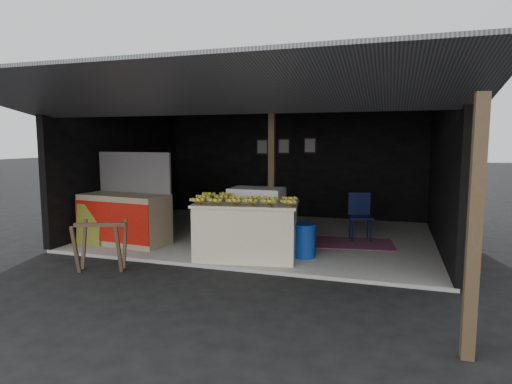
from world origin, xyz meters
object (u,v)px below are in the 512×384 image
(white_crate, at_px, (257,217))
(neighbor_stall, at_px, (125,216))
(water_barrel, at_px, (304,241))
(plastic_chair, at_px, (360,212))
(sawhorse, at_px, (101,241))
(banana_table, at_px, (247,230))

(white_crate, bearing_deg, neighbor_stall, -166.76)
(water_barrel, relative_size, plastic_chair, 0.59)
(sawhorse, relative_size, plastic_chair, 0.95)
(banana_table, distance_m, white_crate, 0.89)
(banana_table, height_order, neighbor_stall, neighbor_stall)
(banana_table, relative_size, water_barrel, 3.41)
(sawhorse, xyz_separation_m, water_barrel, (2.94, 1.60, -0.16))
(white_crate, bearing_deg, water_barrel, -29.28)
(banana_table, xyz_separation_m, plastic_chair, (1.76, 2.04, 0.07))
(neighbor_stall, height_order, plastic_chair, neighbor_stall)
(neighbor_stall, distance_m, plastic_chair, 4.72)
(banana_table, bearing_deg, white_crate, 87.26)
(neighbor_stall, distance_m, water_barrel, 3.57)
(neighbor_stall, bearing_deg, sawhorse, -62.68)
(banana_table, bearing_deg, neighbor_stall, 165.30)
(water_barrel, bearing_deg, white_crate, 151.41)
(white_crate, xyz_separation_m, sawhorse, (-1.90, -2.18, -0.12))
(banana_table, bearing_deg, sawhorse, -156.14)
(banana_table, height_order, water_barrel, banana_table)
(neighbor_stall, bearing_deg, white_crate, 19.48)
(white_crate, xyz_separation_m, neighbor_stall, (-2.52, -0.62, -0.02))
(sawhorse, bearing_deg, plastic_chair, 20.46)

